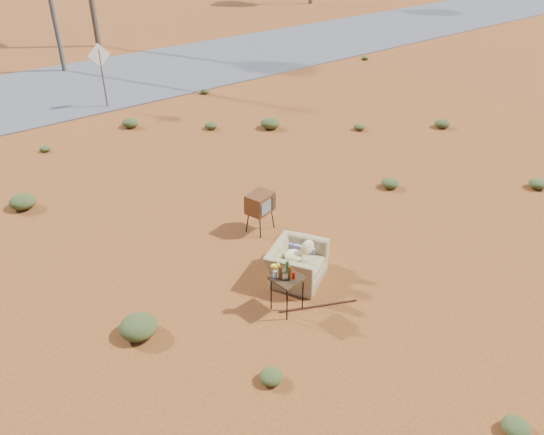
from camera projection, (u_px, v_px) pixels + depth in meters
ground at (304, 294)px, 9.70m from camera, size 140.00×140.00×0.00m
highway at (36, 94)px, 19.75m from camera, size 140.00×7.00×0.04m
armchair at (298, 257)px, 9.95m from camera, size 1.40×1.32×0.94m
tv_unit at (260, 204)px, 11.27m from camera, size 0.64×0.57×0.89m
side_table at (285, 276)px, 8.97m from camera, size 0.52×0.52×0.98m
rusty_bar at (318, 306)px, 9.39m from camera, size 1.31×0.66×0.04m
road_sign at (101, 64)px, 17.78m from camera, size 0.78×0.06×2.19m
scrub_patch at (149, 208)px, 12.14m from camera, size 17.49×8.07×0.33m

